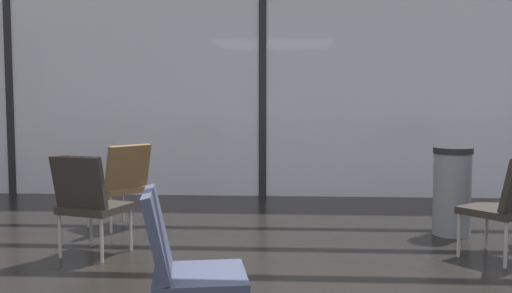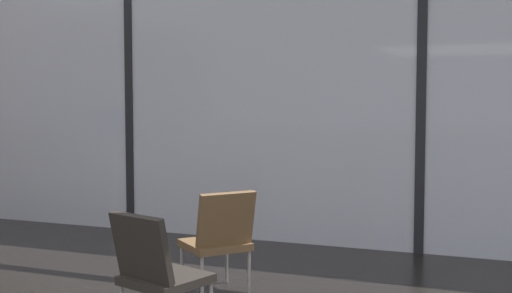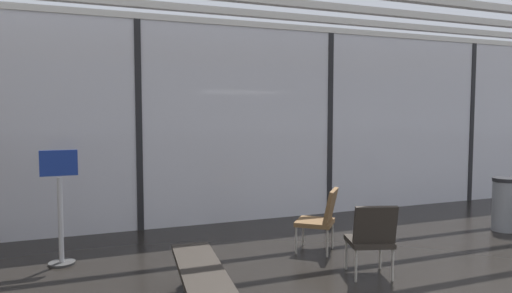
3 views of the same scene
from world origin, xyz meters
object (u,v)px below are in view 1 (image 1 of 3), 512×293
(lounge_chair_0, at_px, (121,181))
(lounge_chair_2, at_px, (507,201))
(trash_bin, at_px, (452,191))
(parked_airplane, at_px, (272,72))
(lounge_chair_4, at_px, (89,199))
(lounge_chair_5, at_px, (182,261))

(lounge_chair_0, distance_m, lounge_chair_2, 3.64)
(lounge_chair_2, height_order, trash_bin, lounge_chair_2)
(parked_airplane, height_order, trash_bin, parked_airplane)
(lounge_chair_0, bearing_deg, trash_bin, 128.49)
(trash_bin, bearing_deg, parked_airplane, 104.89)
(parked_airplane, height_order, lounge_chair_2, parked_airplane)
(lounge_chair_4, xyz_separation_m, lounge_chair_5, (1.13, -1.82, 0.00))
(lounge_chair_5, bearing_deg, lounge_chair_4, 21.50)
(parked_airplane, height_order, lounge_chair_5, parked_airplane)
(lounge_chair_0, xyz_separation_m, lounge_chair_4, (0.04, -1.09, 0.00))
(lounge_chair_0, distance_m, lounge_chair_5, 3.14)
(parked_airplane, xyz_separation_m, lounge_chair_2, (2.20, -8.44, -1.41))
(lounge_chair_0, relative_size, lounge_chair_2, 1.00)
(parked_airplane, xyz_separation_m, lounge_chair_0, (-1.30, -7.45, -1.41))
(lounge_chair_0, height_order, trash_bin, lounge_chair_0)
(lounge_chair_0, height_order, lounge_chair_4, same)
(parked_airplane, distance_m, trash_bin, 7.94)
(lounge_chair_5, bearing_deg, lounge_chair_2, -60.85)
(lounge_chair_5, bearing_deg, lounge_chair_0, 11.58)
(trash_bin, bearing_deg, lounge_chair_2, -77.57)
(lounge_chair_0, height_order, lounge_chair_2, same)
(lounge_chair_2, xyz_separation_m, trash_bin, (-0.20, 0.90, -0.06))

